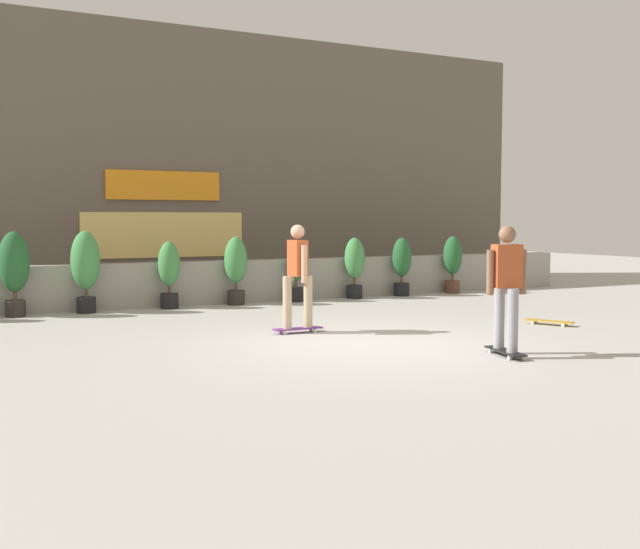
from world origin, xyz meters
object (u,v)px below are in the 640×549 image
potted_plant_1 (14,267)px  potted_plant_7 (402,263)px  potted_plant_6 (355,264)px  skater_by_wall_left (298,273)px  skateboard_near_camera (549,321)px  potted_plant_5 (296,271)px  potted_plant_4 (236,266)px  potted_plant_3 (169,271)px  potted_plant_2 (85,265)px  skater_foreground (506,284)px  potted_plant_8 (453,261)px

potted_plant_1 → potted_plant_7: potted_plant_1 is taller
potted_plant_6 → skater_by_wall_left: skater_by_wall_left is taller
skater_by_wall_left → skateboard_near_camera: size_ratio=2.11×
potted_plant_5 → skater_by_wall_left: size_ratio=0.73×
potted_plant_7 → skater_by_wall_left: 6.18m
potted_plant_1 → potted_plant_5: bearing=-0.0°
potted_plant_4 → skateboard_near_camera: potted_plant_4 is taller
potted_plant_5 → potted_plant_1: bearing=180.0°
potted_plant_3 → potted_plant_4: potted_plant_4 is taller
potted_plant_2 → skater_foreground: 8.24m
potted_plant_1 → potted_plant_3: size_ratio=1.17×
potted_plant_5 → potted_plant_2: bearing=180.0°
potted_plant_2 → skater_by_wall_left: 4.82m
potted_plant_3 → potted_plant_7: bearing=0.0°
skater_foreground → potted_plant_3: bearing=108.9°
potted_plant_4 → potted_plant_5: potted_plant_4 is taller
potted_plant_1 → potted_plant_6: bearing=-0.0°
potted_plant_4 → potted_plant_6: potted_plant_4 is taller
potted_plant_1 → potted_plant_5: 5.67m
potted_plant_6 → potted_plant_8: (2.71, 0.00, 0.00)m
skater_foreground → potted_plant_1: bearing=126.6°
potted_plant_4 → potted_plant_7: 4.09m
potted_plant_4 → skater_by_wall_left: bearing=-97.1°
potted_plant_2 → potted_plant_6: potted_plant_2 is taller
skateboard_near_camera → potted_plant_1: bearing=146.6°
potted_plant_3 → potted_plant_1: bearing=180.0°
potted_plant_7 → skater_by_wall_left: size_ratio=0.80×
potted_plant_4 → skater_by_wall_left: skater_by_wall_left is taller
potted_plant_4 → skater_foreground: 7.25m
potted_plant_6 → skater_by_wall_left: (-3.34, -4.11, 0.17)m
potted_plant_1 → potted_plant_2: potted_plant_2 is taller
potted_plant_3 → potted_plant_5: (2.80, 0.00, -0.09)m
potted_plant_3 → potted_plant_4: bearing=0.0°
potted_plant_4 → potted_plant_7: bearing=0.0°
potted_plant_4 → skateboard_near_camera: bearing=-55.2°
potted_plant_6 → potted_plant_8: size_ratio=1.00×
potted_plant_7 → potted_plant_8: potted_plant_8 is taller
potted_plant_4 → potted_plant_5: (1.38, 0.00, -0.15)m
potted_plant_7 → skater_foreground: size_ratio=0.80×
skater_by_wall_left → potted_plant_8: bearing=34.2°
potted_plant_3 → potted_plant_7: potted_plant_7 is taller
potted_plant_2 → potted_plant_3: (1.61, -0.00, -0.16)m
potted_plant_2 → potted_plant_5: potted_plant_2 is taller
potted_plant_3 → potted_plant_7: (5.51, 0.00, 0.01)m
potted_plant_1 → potted_plant_2: bearing=0.0°
potted_plant_6 → skater_foreground: size_ratio=0.81×
skateboard_near_camera → potted_plant_2: bearing=141.9°
potted_plant_4 → potted_plant_2: bearing=180.0°
potted_plant_7 → potted_plant_2: bearing=180.0°
potted_plant_3 → potted_plant_2: bearing=180.0°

